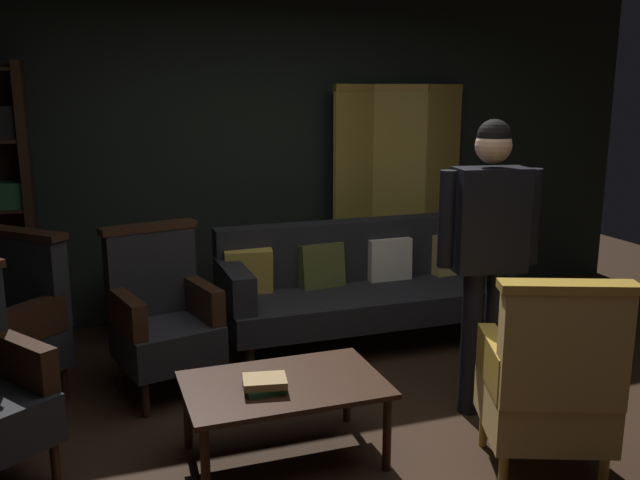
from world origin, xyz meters
The scene contains 12 objects.
ground_plane centered at (0.00, 0.00, 0.00)m, with size 10.00×10.00×0.00m, color black.
back_wall centered at (0.00, 2.45, 1.40)m, with size 7.20×0.10×2.80m, color black.
folding_screen centered at (1.23, 2.25, 0.99)m, with size 1.29×0.24×1.90m.
velvet_couch centered at (0.55, 1.46, 0.46)m, with size 2.12×0.78×0.88m.
coffee_table centered at (-0.47, 0.00, 0.37)m, with size 1.00×0.64×0.42m.
armchair_gilt_accent centered at (0.67, -0.58, 0.49)m, with size 0.75×0.75×1.04m.
armchair_wing_left centered at (-1.83, 1.14, 0.49)m, with size 0.82×0.82×1.04m.
armchair_wing_right centered at (-0.95, 1.04, 0.49)m, with size 0.70×0.70×1.04m.
standing_figure centered at (0.77, 0.13, 1.03)m, with size 0.58×0.28×1.70m.
potted_plant centered at (-0.99, 1.99, 0.44)m, with size 0.47×0.47×0.76m.
book_green_cloth centered at (-0.59, -0.06, 0.43)m, with size 0.19×0.16×0.03m, color #1E4C28.
book_tan_leather centered at (-0.59, -0.06, 0.47)m, with size 0.21×0.16×0.04m, color #9E7A47.
Camera 1 is at (-1.35, -3.05, 1.86)m, focal length 38.10 mm.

